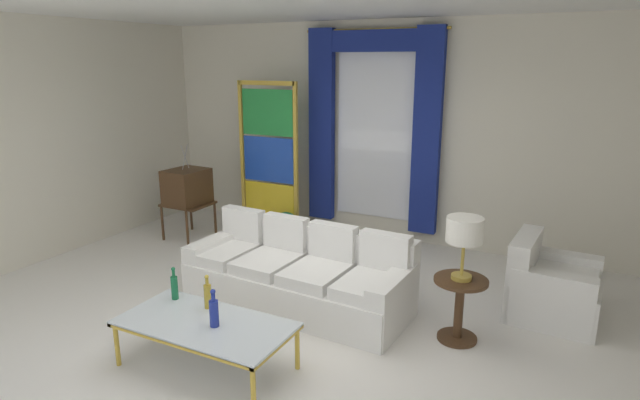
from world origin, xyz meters
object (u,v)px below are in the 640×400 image
at_px(couch_white_long, 301,275).
at_px(armchair_white, 549,289).
at_px(bottle_crystal_tall, 174,286).
at_px(bottle_blue_decanter, 214,311).
at_px(coffee_table, 205,326).
at_px(peacock_figurine, 282,229).
at_px(vintage_tv, 187,188).
at_px(table_lamp_brass, 465,233).
at_px(round_side_table, 459,304).
at_px(bottle_amber_squat, 208,295).
at_px(stained_glass_divider, 269,163).

distance_m(couch_white_long, armchair_white, 2.48).
bearing_deg(bottle_crystal_tall, bottle_blue_decanter, -20.89).
relative_size(coffee_table, peacock_figurine, 2.40).
relative_size(couch_white_long, peacock_figurine, 3.97).
xyz_separation_m(vintage_tv, table_lamp_brass, (4.10, -1.13, 0.30)).
relative_size(coffee_table, table_lamp_brass, 2.53).
distance_m(armchair_white, round_side_table, 1.11).
distance_m(coffee_table, bottle_amber_squat, 0.30).
distance_m(bottle_blue_decanter, armchair_white, 3.27).
bearing_deg(armchair_white, bottle_blue_decanter, -135.33).
height_order(coffee_table, vintage_tv, vintage_tv).
bearing_deg(bottle_blue_decanter, bottle_amber_squat, 136.98).
bearing_deg(bottle_crystal_tall, couch_white_long, 62.87).
distance_m(bottle_blue_decanter, peacock_figurine, 3.15).
height_order(couch_white_long, table_lamp_brass, table_lamp_brass).
xyz_separation_m(couch_white_long, bottle_crystal_tall, (-0.61, -1.20, 0.23)).
bearing_deg(coffee_table, couch_white_long, 86.07).
bearing_deg(bottle_amber_squat, round_side_table, 32.03).
xyz_separation_m(coffee_table, stained_glass_divider, (-1.43, 3.23, 0.68)).
bearing_deg(table_lamp_brass, armchair_white, 52.03).
xyz_separation_m(peacock_figurine, round_side_table, (2.78, -1.50, 0.14)).
xyz_separation_m(coffee_table, table_lamp_brass, (1.75, 1.40, 0.65)).
xyz_separation_m(bottle_crystal_tall, peacock_figurine, (-0.51, 2.67, -0.31)).
bearing_deg(bottle_blue_decanter, table_lamp_brass, 40.90).
height_order(bottle_blue_decanter, vintage_tv, vintage_tv).
height_order(couch_white_long, bottle_crystal_tall, couch_white_long).
height_order(coffee_table, bottle_blue_decanter, bottle_blue_decanter).
distance_m(bottle_crystal_tall, vintage_tv, 2.96).
height_order(bottle_amber_squat, peacock_figurine, bottle_amber_squat).
relative_size(couch_white_long, vintage_tv, 1.77).
bearing_deg(bottle_crystal_tall, bottle_amber_squat, -0.61).
height_order(coffee_table, peacock_figurine, peacock_figurine).
xyz_separation_m(couch_white_long, round_side_table, (1.65, -0.02, 0.05)).
distance_m(coffee_table, bottle_crystal_tall, 0.58).
relative_size(bottle_blue_decanter, vintage_tv, 0.24).
xyz_separation_m(coffee_table, vintage_tv, (-2.35, 2.53, 0.35)).
distance_m(bottle_crystal_tall, round_side_table, 2.56).
bearing_deg(vintage_tv, table_lamp_brass, -15.42).
bearing_deg(table_lamp_brass, bottle_crystal_tall, -152.53).
xyz_separation_m(bottle_amber_squat, armchair_white, (2.57, 2.06, -0.24)).
bearing_deg(coffee_table, vintage_tv, 132.94).
distance_m(coffee_table, round_side_table, 2.24).
relative_size(coffee_table, bottle_crystal_tall, 4.73).
height_order(bottle_crystal_tall, stained_glass_divider, stained_glass_divider).
bearing_deg(peacock_figurine, stained_glass_divider, 140.45).
height_order(bottle_blue_decanter, armchair_white, armchair_white).
bearing_deg(bottle_amber_squat, vintage_tv, 133.77).
height_order(bottle_crystal_tall, bottle_amber_squat, same).
bearing_deg(peacock_figurine, bottle_crystal_tall, -79.14).
bearing_deg(peacock_figurine, armchair_white, -10.21).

